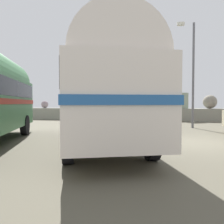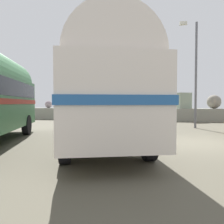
# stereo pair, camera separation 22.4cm
# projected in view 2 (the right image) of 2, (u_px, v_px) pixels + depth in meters

# --- Properties ---
(ground) EXTENTS (32.00, 26.00, 0.02)m
(ground) POSITION_uv_depth(u_px,v_px,m) (195.00, 143.00, 9.00)
(ground) COLOR #544F40
(breakwater) EXTENTS (31.36, 2.74, 2.49)m
(breakwater) POSITION_uv_depth(u_px,v_px,m) (179.00, 113.00, 20.49)
(breakwater) COLOR gray
(breakwater) RESTS_ON ground
(vintage_coach) EXTENTS (5.17, 8.89, 3.70)m
(vintage_coach) POSITION_uv_depth(u_px,v_px,m) (100.00, 90.00, 8.62)
(vintage_coach) COLOR black
(vintage_coach) RESTS_ON ground
(lamp_post) EXTENTS (1.09, 0.41, 6.53)m
(lamp_post) POSITION_uv_depth(u_px,v_px,m) (194.00, 69.00, 14.30)
(lamp_post) COLOR #5B5B60
(lamp_post) RESTS_ON ground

